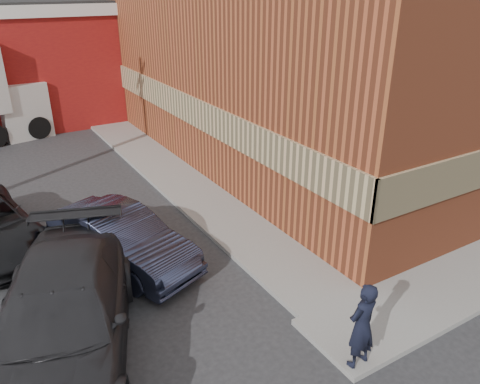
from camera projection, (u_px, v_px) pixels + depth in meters
ground at (311, 316)px, 9.75m from camera, size 90.00×90.00×0.00m
brick_building at (341, 27)px, 18.84m from camera, size 14.25×18.25×9.36m
sidewalk_west at (167, 171)px, 17.03m from camera, size 1.80×18.00×0.12m
man at (362, 326)px, 8.06m from camera, size 0.65×0.46×1.68m
sedan at (121, 239)px, 11.27m from camera, size 2.92×4.52×1.41m
suv_b at (62, 318)px, 8.40m from camera, size 4.28×6.35×1.71m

